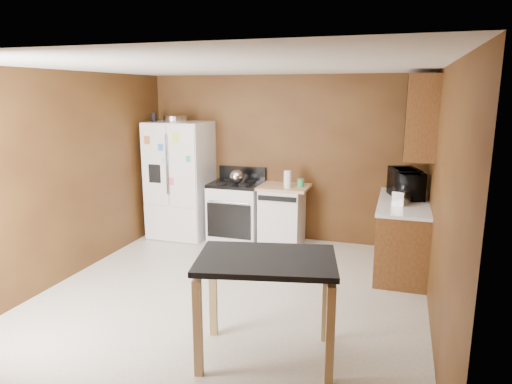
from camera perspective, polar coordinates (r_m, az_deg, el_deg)
The scene contains 18 objects.
floor at distance 5.28m, azimuth -3.09°, elevation -12.79°, with size 4.50×4.50×0.00m, color silver.
ceiling at distance 4.79m, azimuth -3.45°, elevation 15.41°, with size 4.50×4.50×0.00m, color white.
wall_back at distance 7.00m, azimuth 3.34°, elevation 4.20°, with size 4.20×4.20×0.00m, color #563916.
wall_front at distance 2.97m, azimuth -19.08°, elevation -7.93°, with size 4.20×4.20×0.00m, color #563916.
wall_left at distance 5.95m, azimuth -22.50°, elevation 1.82°, with size 4.50×4.50×0.00m, color #563916.
wall_right at distance 4.59m, azimuth 22.06°, elevation -1.08°, with size 4.50×4.50×0.00m, color #563916.
roasting_pan at distance 7.14m, azimuth -10.04°, elevation 9.00°, with size 0.36×0.36×0.09m, color silver.
pen_cup at distance 7.24m, azimuth -12.66°, elevation 9.09°, with size 0.09×0.09×0.13m, color black.
kettle at distance 6.85m, azimuth -2.47°, elevation 1.94°, with size 0.21×0.21×0.21m, color silver.
paper_towel at distance 6.59m, azimuth 3.96°, elevation 1.60°, with size 0.11×0.11×0.25m, color white.
green_canister at distance 6.70m, azimuth 5.60°, elevation 1.17°, with size 0.10×0.10×0.12m, color #3C9D5A.
toaster at distance 5.84m, azimuth 17.72°, elevation -0.65°, with size 0.15×0.24×0.17m, color silver.
microwave at distance 6.25m, azimuth 18.20°, elevation 0.89°, with size 0.60×0.41×0.33m, color black.
refrigerator at distance 7.25m, azimuth -9.43°, elevation 1.53°, with size 0.90×0.80×1.80m.
gas_range at distance 7.04m, azimuth -2.46°, elevation -2.29°, with size 0.76×0.68×1.10m.
dishwasher at distance 6.86m, azimuth 3.28°, elevation -2.79°, with size 0.78×0.63×0.89m.
right_cabinets at distance 6.09m, azimuth 18.41°, elevation -0.94°, with size 0.63×1.58×2.45m.
island at distance 3.87m, azimuth 1.31°, elevation -10.22°, with size 1.28×0.98×0.91m.
Camera 1 is at (1.72, -4.46, 2.25)m, focal length 32.00 mm.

